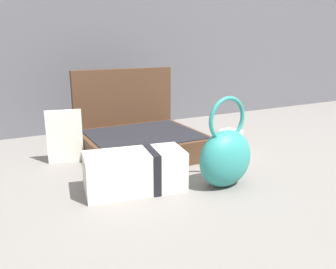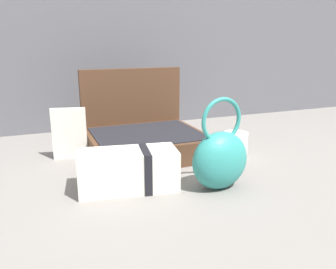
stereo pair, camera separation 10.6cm
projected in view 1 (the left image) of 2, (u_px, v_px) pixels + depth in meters
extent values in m
plane|color=slate|center=(172.00, 163.00, 1.12)|extent=(6.00, 6.00, 0.00)
cube|color=#4C301E|center=(143.00, 145.00, 1.18)|extent=(0.39, 0.33, 0.07)
cube|color=black|center=(143.00, 134.00, 1.17)|extent=(0.35, 0.29, 0.00)
cube|color=#4C301E|center=(124.00, 107.00, 1.31)|extent=(0.39, 0.02, 0.28)
ellipsoid|color=teal|center=(225.00, 159.00, 0.92)|extent=(0.17, 0.11, 0.16)
torus|color=teal|center=(227.00, 119.00, 0.89)|extent=(0.12, 0.02, 0.12)
cube|color=silver|center=(135.00, 171.00, 0.90)|extent=(0.27, 0.15, 0.11)
cube|color=black|center=(152.00, 169.00, 0.91)|extent=(0.04, 0.12, 0.11)
cylinder|color=white|center=(231.00, 142.00, 1.21)|extent=(0.08, 0.08, 0.08)
torus|color=white|center=(220.00, 144.00, 1.19)|extent=(0.06, 0.01, 0.06)
cube|color=silver|center=(65.00, 137.00, 1.10)|extent=(0.11, 0.03, 0.17)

